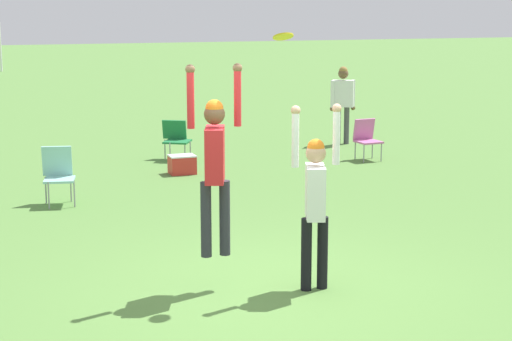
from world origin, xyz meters
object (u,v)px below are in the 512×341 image
Objects in this scene: frisbee at (283,37)px; person_spectator_near at (343,97)px; camping_chair_0 at (176,137)px; camping_chair_2 at (366,137)px; person_defending at (315,193)px; camping_chair_1 at (58,171)px; cooler_box at (182,164)px; person_jumping at (215,156)px.

person_spectator_near is at bearing 60.76° from frisbee.
camping_chair_2 is at bearing -169.66° from camping_chair_0.
camping_chair_1 is (-2.17, 5.19, -0.57)m from person_defending.
cooler_box is at bearing -133.09° from camping_chair_1.
person_jumping reaches higher than camping_chair_0.
frisbee is 8.55m from camping_chair_2.
camping_chair_2 is at bearing 2.40° from cooler_box.
person_jumping is 1.02× the size of person_defending.
person_defending is 4.30× the size of cooler_box.
camping_chair_2 is at bearing 56.46° from frisbee.
person_jumping is 2.66× the size of camping_chair_0.
camping_chair_2 is at bearing -18.60° from person_jumping.
person_jumping reaches higher than person_spectator_near.
person_defending reaches higher than person_spectator_near.
frisbee is 0.13× the size of person_spectator_near.
cooler_box is (-3.93, -0.16, -0.30)m from camping_chair_2.
camping_chair_1 reaches higher than camping_chair_0.
frisbee is at bearing -89.04° from person_spectator_near.
camping_chair_2 is at bearing -151.45° from camping_chair_1.
frisbee is 0.28× the size of camping_chair_0.
person_jumping is at bearing 108.91° from camping_chair_0.
person_defending reaches higher than camping_chair_1.
person_defending is 10.14m from person_spectator_near.
camping_chair_0 is 0.86× the size of camping_chair_1.
person_defending reaches higher than camping_chair_0.
frisbee reaches higher than person_defending.
person_defending is at bearing 124.84° from camping_chair_1.
person_jumping is 9.44× the size of frisbee.
camping_chair_2 is at bearing 168.66° from person_defending.
person_jumping reaches higher than person_defending.
camping_chair_2 is (4.54, 6.86, -2.32)m from frisbee.
camping_chair_2 is (4.24, 7.07, -0.62)m from person_defending.
person_jumping is 5.05m from camping_chair_1.
camping_chair_0 is 0.96× the size of camping_chair_2.
person_defending is 2.50× the size of camping_chair_2.
camping_chair_1 is at bearing 79.73° from camping_chair_0.
camping_chair_1 is at bearing -137.72° from person_defending.
person_defending is at bearing 54.25° from camping_chair_2.
camping_chair_2 is (5.27, 6.70, -1.04)m from person_jumping.
frisbee is 7.21m from cooler_box.
person_defending reaches higher than cooler_box.
cooler_box is at bearing 7.96° from person_jumping.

